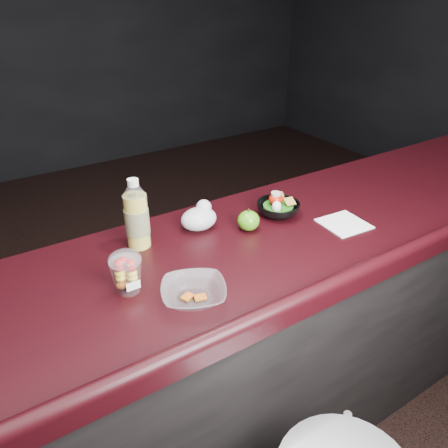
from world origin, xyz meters
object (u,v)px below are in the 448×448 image
at_px(lemonade_bottle, 137,219).
at_px(green_apple, 249,221).
at_px(fruit_cup, 126,271).
at_px(takeout_bowl, 194,293).
at_px(snack_bowl, 278,208).

relative_size(lemonade_bottle, green_apple, 2.94).
distance_m(fruit_cup, green_apple, 0.52).
bearing_deg(fruit_cup, lemonade_bottle, 59.63).
height_order(green_apple, takeout_bowl, green_apple).
bearing_deg(fruit_cup, takeout_bowl, -44.48).
bearing_deg(snack_bowl, takeout_bowl, -152.32).
distance_m(green_apple, snack_bowl, 0.17).
height_order(fruit_cup, snack_bowl, fruit_cup).
xyz_separation_m(lemonade_bottle, fruit_cup, (-0.13, -0.22, -0.04)).
bearing_deg(takeout_bowl, snack_bowl, 27.68).
bearing_deg(takeout_bowl, fruit_cup, 135.52).
bearing_deg(lemonade_bottle, green_apple, -16.57).
bearing_deg(fruit_cup, green_apple, 11.68).
bearing_deg(fruit_cup, snack_bowl, 11.63).
relative_size(snack_bowl, takeout_bowl, 0.83).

